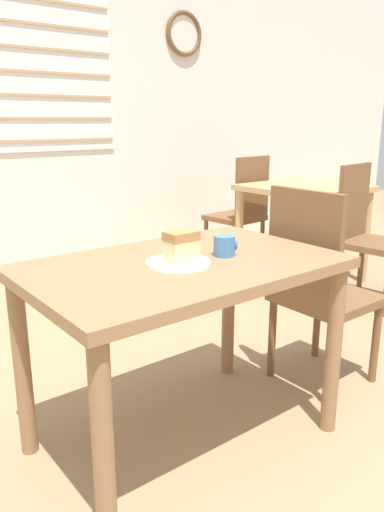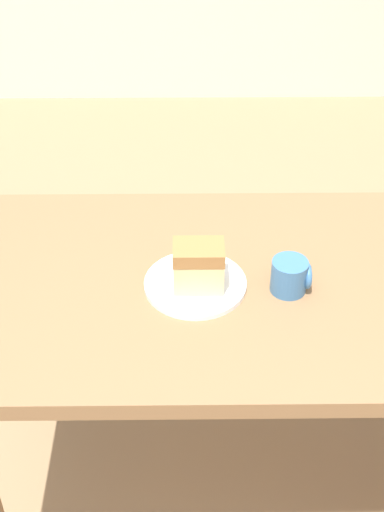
% 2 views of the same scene
% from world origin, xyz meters
% --- Properties ---
extents(dining_table_near, '(1.09, 0.70, 0.71)m').
position_xyz_m(dining_table_near, '(-0.08, 0.59, 0.61)').
color(dining_table_near, olive).
rests_on(dining_table_near, ground_plane).
extents(dining_table_far, '(0.79, 0.75, 0.73)m').
position_xyz_m(dining_table_far, '(1.83, 1.63, 0.60)').
color(dining_table_far, tan).
rests_on(dining_table_far, ground_plane).
extents(chair_near_window, '(0.40, 0.40, 0.92)m').
position_xyz_m(chair_near_window, '(0.65, 0.56, 0.48)').
color(chair_near_window, brown).
rests_on(chair_near_window, ground_plane).
extents(chair_far_corner, '(0.44, 0.44, 0.92)m').
position_xyz_m(chair_far_corner, '(1.81, 1.07, 0.48)').
color(chair_far_corner, brown).
rests_on(chair_far_corner, ground_plane).
extents(chair_far_opposite, '(0.43, 0.43, 0.92)m').
position_xyz_m(chair_far_opposite, '(1.74, 2.19, 0.48)').
color(chair_far_opposite, brown).
rests_on(chair_far_opposite, ground_plane).
extents(plate, '(0.22, 0.22, 0.01)m').
position_xyz_m(plate, '(-0.11, 0.57, 0.72)').
color(plate, white).
rests_on(plate, dining_table_near).
extents(cake_slice, '(0.11, 0.08, 0.10)m').
position_xyz_m(cake_slice, '(-0.11, 0.56, 0.78)').
color(cake_slice, '#E5CC89').
rests_on(cake_slice, plate).
extents(coffee_mug, '(0.08, 0.08, 0.08)m').
position_xyz_m(coffee_mug, '(0.09, 0.56, 0.75)').
color(coffee_mug, teal).
rests_on(coffee_mug, dining_table_near).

